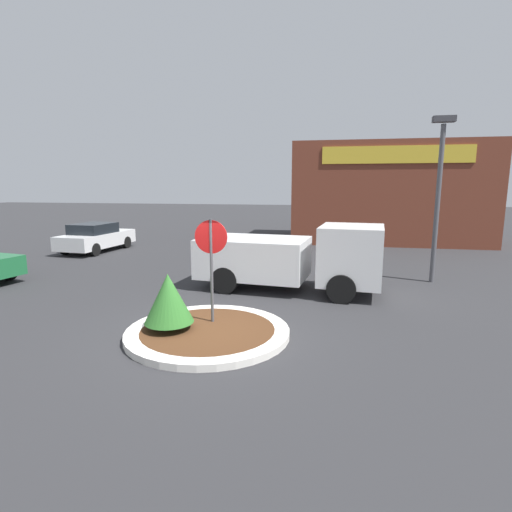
% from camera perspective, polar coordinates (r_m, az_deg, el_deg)
% --- Properties ---
extents(ground_plane, '(120.00, 120.00, 0.00)m').
position_cam_1_polar(ground_plane, '(9.24, -6.85, -11.18)').
color(ground_plane, '#2D2D30').
extents(traffic_island, '(3.67, 3.67, 0.15)m').
position_cam_1_polar(traffic_island, '(9.22, -6.86, -10.74)').
color(traffic_island, silver).
rests_on(traffic_island, ground_plane).
extents(stop_sign, '(0.77, 0.07, 2.58)m').
position_cam_1_polar(stop_sign, '(9.24, -6.41, 0.48)').
color(stop_sign, '#4C4C51').
rests_on(stop_sign, ground_plane).
extents(island_shrub, '(1.10, 1.10, 1.27)m').
position_cam_1_polar(island_shrub, '(9.11, -12.40, -5.90)').
color(island_shrub, brown).
rests_on(island_shrub, traffic_island).
extents(utility_truck, '(5.95, 2.79, 2.13)m').
position_cam_1_polar(utility_truck, '(12.76, 5.22, -0.13)').
color(utility_truck, white).
rests_on(utility_truck, ground_plane).
extents(storefront_building, '(10.94, 6.07, 5.72)m').
position_cam_1_polar(storefront_building, '(25.61, 18.20, 8.54)').
color(storefront_building, brown).
rests_on(storefront_building, ground_plane).
extents(parked_sedan_white, '(2.16, 4.35, 1.44)m').
position_cam_1_polar(parked_sedan_white, '(21.91, -21.88, 2.51)').
color(parked_sedan_white, silver).
rests_on(parked_sedan_white, ground_plane).
extents(light_pole, '(0.70, 0.30, 5.57)m').
position_cam_1_polar(light_pole, '(14.92, 24.66, 9.11)').
color(light_pole, '#4C4C51').
rests_on(light_pole, ground_plane).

